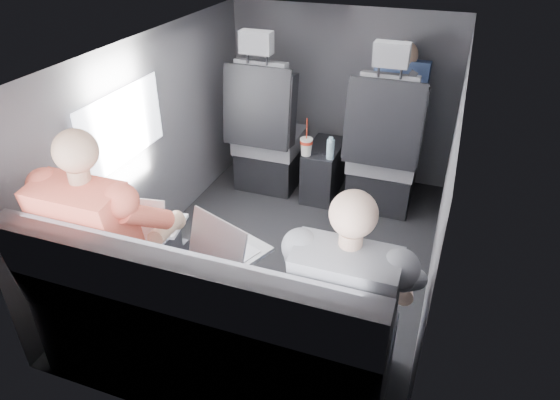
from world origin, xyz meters
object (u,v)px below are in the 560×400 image
(rear_bench, at_px, (208,335))
(soda_cup, at_px, (306,146))
(front_seat_left, at_px, (267,140))
(water_bottle, at_px, (330,149))
(passenger_rear_right, at_px, (350,303))
(laptop_silver, at_px, (227,245))
(passenger_rear_left, at_px, (114,242))
(passenger_front_right, at_px, (398,101))
(front_seat_right, at_px, (383,158))
(laptop_black, at_px, (345,274))
(center_console, at_px, (323,170))
(laptop_white, at_px, (148,222))

(rear_bench, relative_size, soda_cup, 5.62)
(soda_cup, bearing_deg, front_seat_left, 158.20)
(water_bottle, bearing_deg, passenger_rear_right, -72.61)
(soda_cup, bearing_deg, laptop_silver, -86.97)
(front_seat_left, xyz_separation_m, passenger_rear_left, (-0.06, -1.81, 0.23))
(passenger_rear_right, xyz_separation_m, passenger_front_right, (-0.13, 2.06, 0.13))
(front_seat_right, height_order, passenger_front_right, front_seat_right)
(soda_cup, height_order, laptop_black, laptop_black)
(passenger_rear_left, relative_size, passenger_rear_right, 1.05)
(front_seat_left, xyz_separation_m, passenger_rear_right, (1.06, -1.81, 0.21))
(front_seat_left, xyz_separation_m, water_bottle, (0.54, -0.14, 0.08))
(passenger_rear_left, relative_size, passenger_front_right, 1.67)
(front_seat_right, bearing_deg, laptop_silver, -105.71)
(front_seat_left, bearing_deg, passenger_rear_left, -92.01)
(soda_cup, xyz_separation_m, passenger_rear_left, (-0.42, -1.66, 0.16))
(water_bottle, distance_m, laptop_black, 1.60)
(water_bottle, relative_size, passenger_rear_right, 0.14)
(laptop_silver, relative_size, passenger_rear_right, 0.35)
(rear_bench, bearing_deg, laptop_silver, 92.48)
(laptop_black, xyz_separation_m, passenger_rear_right, (0.06, -0.15, -0.02))
(soda_cup, bearing_deg, center_console, 63.75)
(laptop_silver, xyz_separation_m, passenger_front_right, (0.49, 1.90, 0.11))
(front_seat_right, xyz_separation_m, laptop_silver, (-0.46, -1.64, 0.23))
(center_console, height_order, passenger_rear_right, passenger_rear_right)
(laptop_black, xyz_separation_m, passenger_rear_left, (-1.07, -0.15, 0.00))
(laptop_white, bearing_deg, passenger_front_right, 62.98)
(front_seat_left, bearing_deg, rear_bench, -76.69)
(rear_bench, height_order, laptop_black, rear_bench)
(front_seat_right, bearing_deg, laptop_black, -86.43)
(center_console, distance_m, laptop_white, 1.75)
(front_seat_left, xyz_separation_m, rear_bench, (0.45, -1.90, -0.09))
(passenger_front_right, bearing_deg, center_console, -155.59)
(front_seat_left, distance_m, front_seat_right, 0.90)
(front_seat_left, xyz_separation_m, front_seat_right, (0.90, 0.00, 0.00))
(front_seat_right, relative_size, passenger_rear_right, 1.07)
(front_seat_left, bearing_deg, laptop_white, -90.56)
(front_seat_right, height_order, laptop_white, front_seat_right)
(center_console, bearing_deg, front_seat_left, -174.93)
(center_console, relative_size, laptop_silver, 1.17)
(passenger_front_right, bearing_deg, front_seat_right, -96.74)
(laptop_silver, distance_m, laptop_black, 0.57)
(rear_bench, bearing_deg, passenger_front_right, 77.46)
(passenger_rear_left, bearing_deg, laptop_white, 77.20)
(front_seat_right, relative_size, water_bottle, 7.63)
(front_seat_right, xyz_separation_m, laptop_white, (-0.92, -1.60, 0.23))
(center_console, relative_size, passenger_rear_right, 0.41)
(rear_bench, height_order, passenger_front_right, passenger_front_right)
(front_seat_left, relative_size, passenger_front_right, 1.70)
(laptop_white, height_order, passenger_rear_left, passenger_rear_left)
(soda_cup, xyz_separation_m, laptop_white, (-0.38, -1.45, 0.16))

